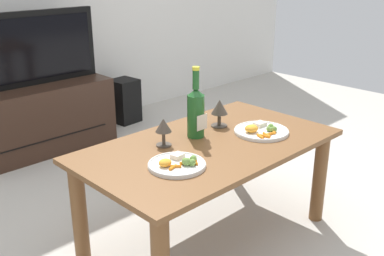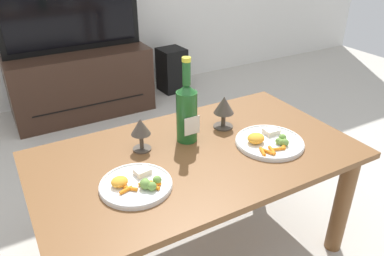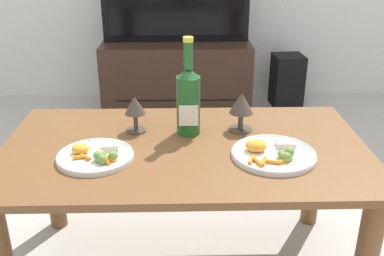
# 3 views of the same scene
# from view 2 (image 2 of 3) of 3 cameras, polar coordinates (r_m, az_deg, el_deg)

# --- Properties ---
(ground_plane) EXTENTS (6.40, 6.40, 0.00)m
(ground_plane) POSITION_cam_2_polar(r_m,az_deg,el_deg) (1.75, 0.62, -18.13)
(ground_plane) COLOR #B7B2A8
(dining_table) EXTENTS (1.22, 0.69, 0.51)m
(dining_table) POSITION_cam_2_polar(r_m,az_deg,el_deg) (1.47, 0.70, -6.79)
(dining_table) COLOR brown
(dining_table) RESTS_ON ground_plane
(tv_stand) EXTENTS (1.00, 0.48, 0.48)m
(tv_stand) POSITION_cam_2_polar(r_m,az_deg,el_deg) (2.96, -16.66, 6.76)
(tv_stand) COLOR #382319
(tv_stand) RESTS_ON ground_plane
(tv_screen) EXTENTS (0.97, 0.05, 0.51)m
(tv_screen) POSITION_cam_2_polar(r_m,az_deg,el_deg) (2.82, -18.07, 16.16)
(tv_screen) COLOR black
(tv_screen) RESTS_ON tv_stand
(floor_speaker) EXTENTS (0.22, 0.22, 0.37)m
(floor_speaker) POSITION_cam_2_polar(r_m,az_deg,el_deg) (3.26, -3.09, 8.86)
(floor_speaker) COLOR black
(floor_speaker) RESTS_ON ground_plane
(wine_bottle) EXTENTS (0.08, 0.08, 0.34)m
(wine_bottle) POSITION_cam_2_polar(r_m,az_deg,el_deg) (1.45, -0.80, 2.74)
(wine_bottle) COLOR #1E5923
(wine_bottle) RESTS_ON dining_table
(goblet_left) EXTENTS (0.07, 0.07, 0.13)m
(goblet_left) POSITION_cam_2_polar(r_m,az_deg,el_deg) (1.41, -7.84, -0.14)
(goblet_left) COLOR #473D33
(goblet_left) RESTS_ON dining_table
(goblet_right) EXTENTS (0.09, 0.09, 0.14)m
(goblet_right) POSITION_cam_2_polar(r_m,az_deg,el_deg) (1.56, 4.89, 3.23)
(goblet_right) COLOR #473D33
(goblet_right) RESTS_ON dining_table
(dinner_plate_left) EXTENTS (0.24, 0.24, 0.05)m
(dinner_plate_left) POSITION_cam_2_polar(r_m,az_deg,el_deg) (1.25, -8.43, -8.45)
(dinner_plate_left) COLOR white
(dinner_plate_left) RESTS_ON dining_table
(dinner_plate_right) EXTENTS (0.27, 0.27, 0.05)m
(dinner_plate_right) POSITION_cam_2_polar(r_m,az_deg,el_deg) (1.50, 11.66, -2.01)
(dinner_plate_right) COLOR white
(dinner_plate_right) RESTS_ON dining_table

